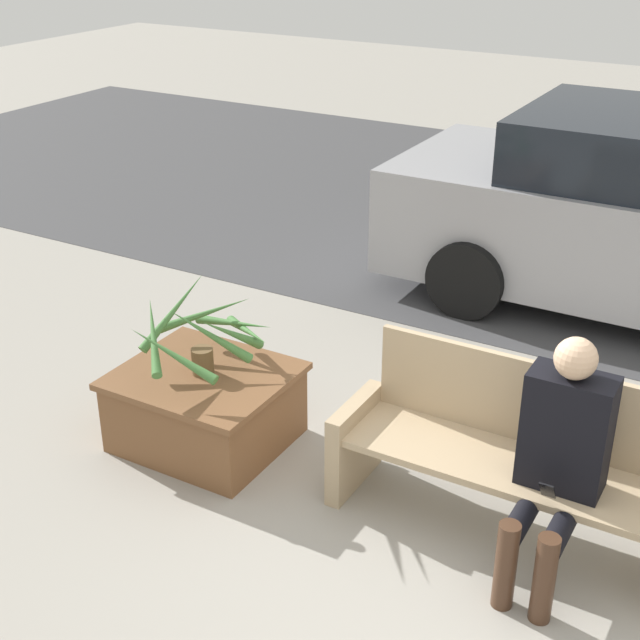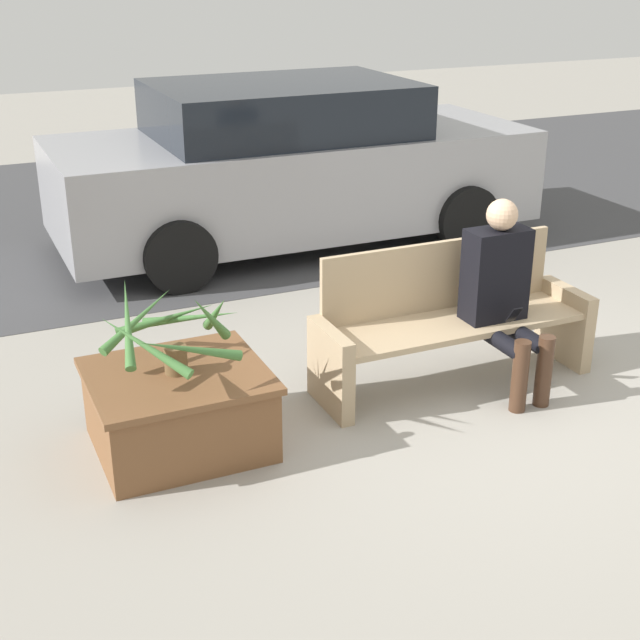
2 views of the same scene
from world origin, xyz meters
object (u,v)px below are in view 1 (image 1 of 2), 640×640
(bench, at_px, (516,460))
(person_seated, at_px, (559,453))
(potted_plant, at_px, (204,334))
(planter_box, at_px, (205,405))

(bench, distance_m, person_seated, 0.41)
(bench, distance_m, potted_plant, 1.92)
(person_seated, xyz_separation_m, planter_box, (-2.15, 0.06, -0.42))
(bench, height_order, person_seated, person_seated)
(planter_box, height_order, potted_plant, potted_plant)
(person_seated, height_order, potted_plant, person_seated)
(bench, xyz_separation_m, planter_box, (-1.89, -0.13, -0.17))
(bench, bearing_deg, person_seated, -37.78)
(planter_box, relative_size, potted_plant, 1.18)
(potted_plant, bearing_deg, bench, 3.43)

